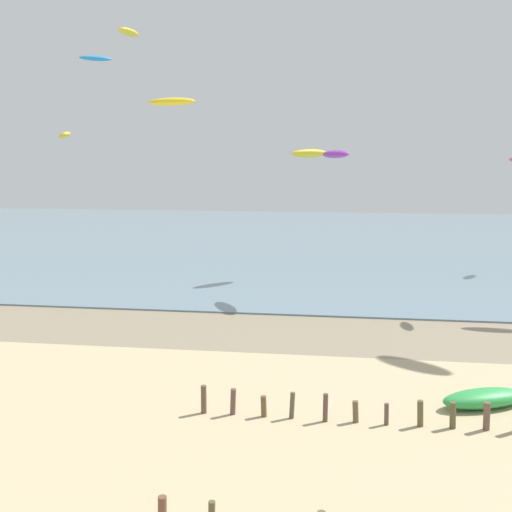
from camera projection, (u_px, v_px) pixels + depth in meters
wet_sand_strip at (270, 332)px, 32.79m from camera, size 120.00×7.19×0.01m
sea at (314, 239)px, 70.52m from camera, size 160.00×70.00×0.10m
groyne_far at (451, 415)px, 21.07m from camera, size 17.11×0.33×1.05m
grounded_kite at (484, 398)px, 22.88m from camera, size 3.48×2.39×0.66m
kite_aloft_2 at (172, 102)px, 29.87m from camera, size 2.47×1.17×0.45m
kite_aloft_4 at (309, 153)px, 46.35m from camera, size 3.20×3.40×0.84m
kite_aloft_5 at (336, 154)px, 39.66m from camera, size 2.37×3.24×0.57m
kite_aloft_7 at (96, 58)px, 42.05m from camera, size 2.18×1.71×0.39m
kite_aloft_10 at (65, 135)px, 54.85m from camera, size 2.20×3.24×0.79m
kite_aloft_13 at (129, 32)px, 50.34m from camera, size 1.33×3.11×0.59m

